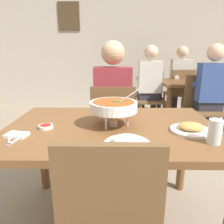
{
  "coord_description": "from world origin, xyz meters",
  "views": [
    {
      "loc": [
        0.02,
        -1.28,
        1.21
      ],
      "look_at": [
        0.0,
        0.15,
        0.8
      ],
      "focal_mm": 33.79,
      "sensor_mm": 36.0,
      "label": 1
    }
  ],
  "objects_px": {
    "chair_bg_left": "(151,95)",
    "patron_bg_right": "(210,88)",
    "chair_bg_right": "(201,104)",
    "dining_table_far": "(191,90)",
    "dining_table_main": "(112,140)",
    "diner_main": "(113,100)",
    "curry_bowl": "(114,107)",
    "sauce_dish": "(46,126)",
    "drink_glass": "(215,133)",
    "appetizer_plate": "(191,128)",
    "patron_bg_middle": "(181,77)",
    "chair_diner_main": "(113,123)",
    "chair_bg_middle": "(180,91)",
    "chair_bg_corner": "(150,90)",
    "patron_bg_left": "(149,81)",
    "rice_plate": "(127,142)"
  },
  "relations": [
    {
      "from": "dining_table_main",
      "to": "chair_bg_left",
      "type": "bearing_deg",
      "value": 74.34
    },
    {
      "from": "curry_bowl",
      "to": "rice_plate",
      "type": "bearing_deg",
      "value": -76.27
    },
    {
      "from": "chair_bg_left",
      "to": "patron_bg_right",
      "type": "height_order",
      "value": "patron_bg_right"
    },
    {
      "from": "diner_main",
      "to": "curry_bowl",
      "type": "bearing_deg",
      "value": -89.09
    },
    {
      "from": "drink_glass",
      "to": "patron_bg_right",
      "type": "relative_size",
      "value": 0.1
    },
    {
      "from": "patron_bg_left",
      "to": "patron_bg_right",
      "type": "distance_m",
      "value": 0.95
    },
    {
      "from": "appetizer_plate",
      "to": "sauce_dish",
      "type": "bearing_deg",
      "value": 177.01
    },
    {
      "from": "patron_bg_left",
      "to": "patron_bg_middle",
      "type": "height_order",
      "value": "same"
    },
    {
      "from": "chair_bg_left",
      "to": "patron_bg_middle",
      "type": "distance_m",
      "value": 0.85
    },
    {
      "from": "chair_bg_left",
      "to": "chair_bg_right",
      "type": "distance_m",
      "value": 0.88
    },
    {
      "from": "chair_bg_middle",
      "to": "patron_bg_middle",
      "type": "bearing_deg",
      "value": 73.68
    },
    {
      "from": "sauce_dish",
      "to": "chair_bg_right",
      "type": "bearing_deg",
      "value": 44.66
    },
    {
      "from": "sauce_dish",
      "to": "chair_bg_middle",
      "type": "distance_m",
      "value": 3.12
    },
    {
      "from": "dining_table_far",
      "to": "chair_bg_corner",
      "type": "bearing_deg",
      "value": 137.76
    },
    {
      "from": "chair_bg_right",
      "to": "dining_table_far",
      "type": "bearing_deg",
      "value": 85.97
    },
    {
      "from": "diner_main",
      "to": "patron_bg_left",
      "type": "xyz_separation_m",
      "value": [
        0.58,
        1.39,
        0.0
      ]
    },
    {
      "from": "rice_plate",
      "to": "sauce_dish",
      "type": "bearing_deg",
      "value": 153.39
    },
    {
      "from": "diner_main",
      "to": "appetizer_plate",
      "type": "height_order",
      "value": "diner_main"
    },
    {
      "from": "curry_bowl",
      "to": "chair_bg_left",
      "type": "relative_size",
      "value": 0.37
    },
    {
      "from": "sauce_dish",
      "to": "drink_glass",
      "type": "bearing_deg",
      "value": -12.62
    },
    {
      "from": "chair_diner_main",
      "to": "appetizer_plate",
      "type": "bearing_deg",
      "value": -60.42
    },
    {
      "from": "sauce_dish",
      "to": "dining_table_main",
      "type": "bearing_deg",
      "value": 6.68
    },
    {
      "from": "patron_bg_right",
      "to": "dining_table_far",
      "type": "bearing_deg",
      "value": 92.92
    },
    {
      "from": "chair_diner_main",
      "to": "appetizer_plate",
      "type": "xyz_separation_m",
      "value": [
        0.48,
        -0.84,
        0.26
      ]
    },
    {
      "from": "chair_bg_left",
      "to": "chair_bg_middle",
      "type": "bearing_deg",
      "value": 33.26
    },
    {
      "from": "dining_table_main",
      "to": "chair_bg_right",
      "type": "relative_size",
      "value": 1.5
    },
    {
      "from": "chair_bg_middle",
      "to": "appetizer_plate",
      "type": "bearing_deg",
      "value": -105.5
    },
    {
      "from": "dining_table_main",
      "to": "sauce_dish",
      "type": "bearing_deg",
      "value": -173.32
    },
    {
      "from": "dining_table_main",
      "to": "dining_table_far",
      "type": "xyz_separation_m",
      "value": [
        1.26,
        2.11,
        -0.03
      ]
    },
    {
      "from": "chair_diner_main",
      "to": "curry_bowl",
      "type": "relative_size",
      "value": 2.71
    },
    {
      "from": "chair_bg_right",
      "to": "curry_bowl",
      "type": "bearing_deg",
      "value": -127.56
    },
    {
      "from": "appetizer_plate",
      "to": "patron_bg_middle",
      "type": "relative_size",
      "value": 0.18
    },
    {
      "from": "appetizer_plate",
      "to": "dining_table_far",
      "type": "relative_size",
      "value": 0.24
    },
    {
      "from": "chair_diner_main",
      "to": "appetizer_plate",
      "type": "height_order",
      "value": "chair_diner_main"
    },
    {
      "from": "curry_bowl",
      "to": "patron_bg_middle",
      "type": "height_order",
      "value": "patron_bg_middle"
    },
    {
      "from": "curry_bowl",
      "to": "patron_bg_left",
      "type": "height_order",
      "value": "patron_bg_left"
    },
    {
      "from": "chair_diner_main",
      "to": "diner_main",
      "type": "relative_size",
      "value": 0.69
    },
    {
      "from": "dining_table_main",
      "to": "patron_bg_middle",
      "type": "xyz_separation_m",
      "value": [
        1.26,
        2.71,
        0.1
      ]
    },
    {
      "from": "dining_table_main",
      "to": "curry_bowl",
      "type": "xyz_separation_m",
      "value": [
        0.01,
        -0.0,
        0.23
      ]
    },
    {
      "from": "diner_main",
      "to": "rice_plate",
      "type": "bearing_deg",
      "value": -85.54
    },
    {
      "from": "appetizer_plate",
      "to": "curry_bowl",
      "type": "bearing_deg",
      "value": 169.04
    },
    {
      "from": "patron_bg_right",
      "to": "chair_bg_corner",
      "type": "bearing_deg",
      "value": 118.5
    },
    {
      "from": "appetizer_plate",
      "to": "patron_bg_middle",
      "type": "xyz_separation_m",
      "value": [
        0.78,
        2.81,
        -0.02
      ]
    },
    {
      "from": "dining_table_far",
      "to": "chair_bg_corner",
      "type": "distance_m",
      "value": 0.79
    },
    {
      "from": "curry_bowl",
      "to": "drink_glass",
      "type": "bearing_deg",
      "value": -26.01
    },
    {
      "from": "drink_glass",
      "to": "chair_bg_corner",
      "type": "distance_m",
      "value": 2.92
    },
    {
      "from": "dining_table_main",
      "to": "dining_table_far",
      "type": "bearing_deg",
      "value": 59.29
    },
    {
      "from": "chair_diner_main",
      "to": "patron_bg_middle",
      "type": "bearing_deg",
      "value": 57.49
    },
    {
      "from": "diner_main",
      "to": "chair_bg_middle",
      "type": "bearing_deg",
      "value": 56.16
    },
    {
      "from": "curry_bowl",
      "to": "sauce_dish",
      "type": "distance_m",
      "value": 0.44
    }
  ]
}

